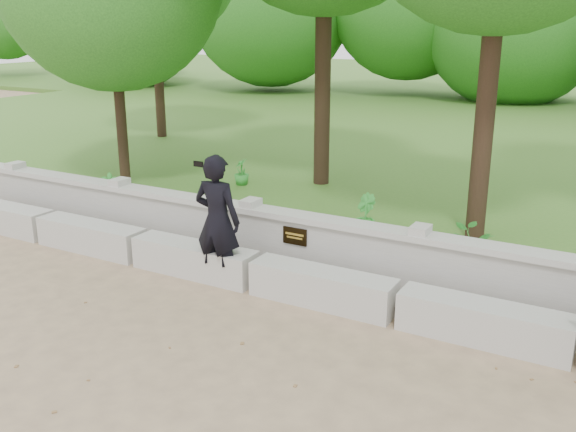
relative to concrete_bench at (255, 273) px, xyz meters
The scene contains 9 objects.
ground 1.91m from the concrete_bench, 90.00° to the right, with size 80.00×80.00×0.00m, color tan.
lawn 12.10m from the concrete_bench, 90.00° to the left, with size 40.00×22.00×0.25m, color #3C6B22.
concrete_bench is the anchor object (origin of this frame).
parapet_wall 0.74m from the concrete_bench, 89.99° to the left, with size 12.50×0.35×0.90m.
man_main 0.85m from the concrete_bench, 168.86° to the right, with size 0.68×0.61×1.79m.
shrub_a 4.18m from the concrete_bench, 160.37° to the left, with size 0.31×0.21×0.59m, color green.
shrub_b 2.13m from the concrete_bench, 69.78° to the left, with size 0.38×0.30×0.68m, color green.
shrub_c 2.91m from the concrete_bench, 28.95° to the left, with size 0.56×0.49×0.62m, color green.
shrub_d 4.69m from the concrete_bench, 125.48° to the left, with size 0.30×0.27×0.53m, color green.
Camera 1 is at (4.28, -4.78, 3.44)m, focal length 40.00 mm.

